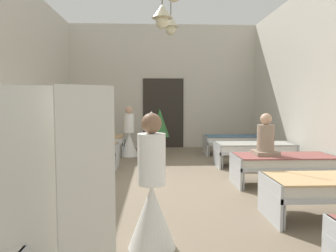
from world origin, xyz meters
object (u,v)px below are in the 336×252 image
(bed_left_row_1, at_px, (13,191))
(nurse_near_aisle, at_px, (129,138))
(bed_left_row_4, at_px, (93,141))
(bed_right_row_2, at_px, (284,162))
(potted_plant, at_px, (160,127))
(bed_right_row_4, at_px, (236,140))
(nurse_mid_aisle, at_px, (152,200))
(patient_seated_secondary, at_px, (266,140))
(privacy_screen, at_px, (27,208))
(bed_left_row_2, at_px, (55,164))
(bed_right_row_3, at_px, (254,148))
(bed_left_row_3, at_px, (78,150))

(bed_left_row_1, xyz_separation_m, nurse_near_aisle, (1.10, 5.15, 0.09))
(bed_left_row_4, bearing_deg, bed_right_row_2, -39.57)
(bed_left_row_4, bearing_deg, potted_plant, -11.33)
(bed_right_row_4, relative_size, nurse_near_aisle, 1.28)
(bed_left_row_4, bearing_deg, nurse_mid_aisle, -73.48)
(bed_left_row_1, relative_size, bed_right_row_4, 1.00)
(patient_seated_secondary, bearing_deg, potted_plant, 122.10)
(bed_right_row_4, distance_m, patient_seated_secondary, 3.58)
(bed_right_row_4, height_order, potted_plant, potted_plant)
(bed_left_row_1, distance_m, privacy_screen, 2.17)
(bed_right_row_4, distance_m, potted_plant, 2.39)
(bed_right_row_4, bearing_deg, potted_plant, -170.22)
(bed_left_row_1, relative_size, bed_left_row_2, 1.00)
(bed_left_row_2, bearing_deg, bed_left_row_4, 90.00)
(bed_right_row_3, height_order, patient_seated_secondary, patient_seated_secondary)
(bed_left_row_3, relative_size, nurse_near_aisle, 1.28)
(potted_plant, bearing_deg, bed_right_row_2, -53.77)
(bed_right_row_3, xyz_separation_m, potted_plant, (-2.32, 1.38, 0.44))
(bed_left_row_3, height_order, potted_plant, potted_plant)
(nurse_mid_aisle, distance_m, privacy_screen, 1.48)
(bed_left_row_2, relative_size, privacy_screen, 1.12)
(bed_left_row_2, bearing_deg, bed_right_row_3, 22.45)
(potted_plant, relative_size, privacy_screen, 0.82)
(bed_right_row_3, distance_m, nurse_mid_aisle, 4.98)
(bed_left_row_2, height_order, potted_plant, potted_plant)
(bed_left_row_2, relative_size, bed_left_row_3, 1.00)
(bed_left_row_2, height_order, nurse_mid_aisle, nurse_mid_aisle)
(bed_left_row_2, relative_size, bed_left_row_4, 1.00)
(bed_left_row_3, distance_m, privacy_screen, 5.57)
(bed_left_row_2, xyz_separation_m, nurse_near_aisle, (1.10, 3.37, 0.09))
(bed_left_row_3, bearing_deg, privacy_screen, -80.15)
(bed_right_row_3, height_order, bed_right_row_4, same)
(potted_plant, xyz_separation_m, privacy_screen, (-1.04, -6.85, -0.03))
(bed_right_row_2, height_order, bed_right_row_3, same)
(nurse_near_aisle, bearing_deg, bed_left_row_1, -64.87)
(potted_plant, bearing_deg, nurse_near_aisle, 166.93)
(bed_right_row_4, bearing_deg, nurse_near_aisle, -176.56)
(nurse_mid_aisle, bearing_deg, bed_left_row_2, -93.95)
(bed_right_row_2, bearing_deg, bed_right_row_3, 90.00)
(bed_right_row_3, bearing_deg, bed_left_row_2, -157.55)
(bed_left_row_1, distance_m, bed_right_row_4, 6.86)
(bed_right_row_4, bearing_deg, privacy_screen, -114.86)
(nurse_mid_aisle, relative_size, patient_seated_secondary, 1.86)
(bed_left_row_2, xyz_separation_m, patient_seated_secondary, (3.96, 0.03, 0.43))
(nurse_near_aisle, bearing_deg, bed_right_row_3, 10.88)
(bed_left_row_2, bearing_deg, bed_left_row_3, 90.00)
(bed_left_row_2, bearing_deg, nurse_mid_aisle, -54.45)
(bed_right_row_3, xyz_separation_m, nurse_mid_aisle, (-2.50, -4.31, 0.09))
(patient_seated_secondary, bearing_deg, nurse_mid_aisle, -130.15)
(bed_right_row_2, xyz_separation_m, potted_plant, (-2.32, 3.16, 0.44))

